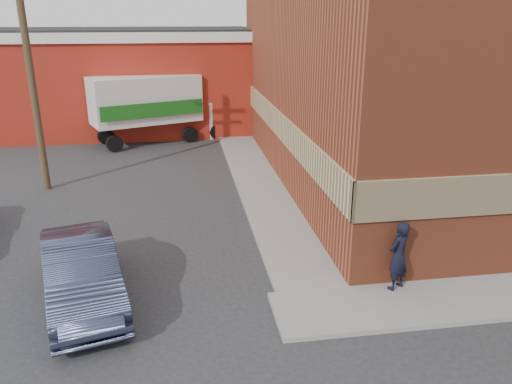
{
  "coord_description": "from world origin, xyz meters",
  "views": [
    {
      "loc": [
        -2.35,
        -10.13,
        6.32
      ],
      "look_at": [
        -0.27,
        3.27,
        1.48
      ],
      "focal_mm": 35.0,
      "sensor_mm": 36.0,
      "label": 1
    }
  ],
  "objects_px": {
    "man": "(398,256)",
    "box_truck": "(159,104)",
    "sedan": "(82,273)",
    "warehouse": "(113,79)",
    "brick_building": "(450,58)",
    "utility_pole": "(29,62)"
  },
  "relations": [
    {
      "from": "box_truck",
      "to": "sedan",
      "type": "bearing_deg",
      "value": -115.88
    },
    {
      "from": "man",
      "to": "box_truck",
      "type": "distance_m",
      "value": 17.33
    },
    {
      "from": "brick_building",
      "to": "warehouse",
      "type": "bearing_deg",
      "value": 142.8
    },
    {
      "from": "man",
      "to": "box_truck",
      "type": "height_order",
      "value": "box_truck"
    },
    {
      "from": "warehouse",
      "to": "box_truck",
      "type": "distance_m",
      "value": 4.86
    },
    {
      "from": "brick_building",
      "to": "sedan",
      "type": "xyz_separation_m",
      "value": [
        -13.24,
        -8.5,
        -3.94
      ]
    },
    {
      "from": "man",
      "to": "sedan",
      "type": "height_order",
      "value": "man"
    },
    {
      "from": "man",
      "to": "sedan",
      "type": "relative_size",
      "value": 0.38
    },
    {
      "from": "sedan",
      "to": "box_truck",
      "type": "height_order",
      "value": "box_truck"
    },
    {
      "from": "utility_pole",
      "to": "box_truck",
      "type": "xyz_separation_m",
      "value": [
        4.13,
        7.0,
        -2.76
      ]
    },
    {
      "from": "brick_building",
      "to": "warehouse",
      "type": "relative_size",
      "value": 1.12
    },
    {
      "from": "utility_pole",
      "to": "man",
      "type": "xyz_separation_m",
      "value": [
        10.07,
        -9.25,
        -3.77
      ]
    },
    {
      "from": "warehouse",
      "to": "box_truck",
      "type": "bearing_deg",
      "value": -56.68
    },
    {
      "from": "warehouse",
      "to": "box_truck",
      "type": "height_order",
      "value": "warehouse"
    },
    {
      "from": "man",
      "to": "sedan",
      "type": "xyz_separation_m",
      "value": [
        -7.32,
        0.75,
        -0.24
      ]
    },
    {
      "from": "brick_building",
      "to": "man",
      "type": "relative_size",
      "value": 10.62
    },
    {
      "from": "warehouse",
      "to": "man",
      "type": "xyz_separation_m",
      "value": [
        8.57,
        -20.25,
        -1.83
      ]
    },
    {
      "from": "brick_building",
      "to": "sedan",
      "type": "distance_m",
      "value": 16.22
    },
    {
      "from": "man",
      "to": "box_truck",
      "type": "relative_size",
      "value": 0.24
    },
    {
      "from": "man",
      "to": "sedan",
      "type": "distance_m",
      "value": 7.36
    },
    {
      "from": "brick_building",
      "to": "sedan",
      "type": "relative_size",
      "value": 4.04
    },
    {
      "from": "warehouse",
      "to": "sedan",
      "type": "xyz_separation_m",
      "value": [
        1.25,
        -19.5,
        -2.07
      ]
    }
  ]
}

